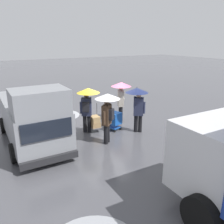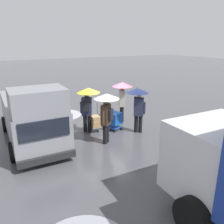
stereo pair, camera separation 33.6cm
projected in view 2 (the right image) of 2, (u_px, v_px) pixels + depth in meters
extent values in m
plane|color=#4C4C51|center=(106.00, 126.00, 11.71)|extent=(90.00, 90.00, 0.00)
cylinder|color=#ADAFB5|center=(62.00, 115.00, 13.44)|extent=(2.29, 2.29, 0.01)
cube|color=gray|center=(31.00, 116.00, 9.83)|extent=(2.02, 5.22, 1.40)
cube|color=gray|center=(38.00, 101.00, 7.90)|extent=(1.86, 1.42, 0.84)
cube|color=black|center=(45.00, 129.00, 7.54)|extent=(1.66, 0.08, 0.63)
cube|color=#232326|center=(48.00, 159.00, 7.81)|extent=(1.96, 0.18, 0.24)
cylinder|color=black|center=(66.00, 141.00, 9.13)|extent=(0.25, 0.72, 0.72)
cylinder|color=black|center=(13.00, 152.00, 8.24)|extent=(0.25, 0.72, 0.72)
cylinder|color=black|center=(47.00, 118.00, 11.84)|extent=(0.25, 0.72, 0.72)
cylinder|color=black|center=(5.00, 124.00, 10.95)|extent=(0.25, 0.72, 0.72)
cube|color=silver|center=(218.00, 159.00, 5.65)|extent=(2.24, 1.85, 1.80)
cube|color=black|center=(191.00, 134.00, 6.34)|extent=(1.98, 0.11, 0.81)
cylinder|color=black|center=(193.00, 219.00, 4.99)|extent=(0.32, 0.97, 0.96)
cube|color=#1951B2|center=(113.00, 118.00, 11.09)|extent=(0.73, 0.88, 0.56)
cube|color=#1951B2|center=(113.00, 127.00, 11.23)|extent=(0.66, 0.80, 0.04)
cylinder|color=#1951B2|center=(107.00, 108.00, 11.24)|extent=(0.56, 0.22, 0.04)
sphere|color=black|center=(121.00, 129.00, 11.20)|extent=(0.10, 0.10, 0.10)
sphere|color=black|center=(115.00, 131.00, 10.91)|extent=(0.10, 0.10, 0.10)
sphere|color=black|center=(111.00, 126.00, 11.60)|extent=(0.10, 0.10, 0.10)
sphere|color=black|center=(106.00, 128.00, 11.30)|extent=(0.10, 0.10, 0.10)
cylinder|color=white|center=(114.00, 117.00, 10.94)|extent=(0.15, 0.29, 0.69)
cube|color=#515156|center=(95.00, 127.00, 11.02)|extent=(0.54, 0.65, 0.03)
cylinder|color=#515156|center=(97.00, 113.00, 11.20)|extent=(0.04, 0.04, 1.10)
cylinder|color=#515156|center=(89.00, 114.00, 11.04)|extent=(0.04, 0.04, 1.10)
cylinder|color=black|center=(98.00, 126.00, 11.41)|extent=(0.07, 0.20, 0.20)
cylinder|color=black|center=(89.00, 128.00, 11.23)|extent=(0.07, 0.20, 0.20)
cube|color=#A37F51|center=(95.00, 124.00, 10.98)|extent=(0.44, 0.49, 0.25)
cube|color=tan|center=(95.00, 119.00, 10.90)|extent=(0.42, 0.49, 0.27)
cylinder|color=black|center=(140.00, 124.00, 10.83)|extent=(0.18, 0.18, 0.82)
cylinder|color=black|center=(136.00, 124.00, 10.85)|extent=(0.18, 0.18, 0.82)
cube|color=#282D47|center=(139.00, 107.00, 10.59)|extent=(0.52, 0.49, 0.84)
sphere|color=tan|center=(139.00, 95.00, 10.43)|extent=(0.22, 0.22, 0.22)
cylinder|color=#282D47|center=(144.00, 108.00, 10.57)|extent=(0.10, 0.10, 0.55)
cylinder|color=#282D47|center=(135.00, 102.00, 10.54)|extent=(0.26, 0.30, 0.50)
cylinder|color=#333338|center=(137.00, 99.00, 10.50)|extent=(0.02, 0.02, 0.86)
cone|color=navy|center=(137.00, 90.00, 10.38)|extent=(1.04, 1.04, 0.22)
sphere|color=#333338|center=(137.00, 88.00, 10.34)|extent=(0.04, 0.04, 0.04)
cylinder|color=black|center=(85.00, 123.00, 10.88)|extent=(0.18, 0.18, 0.82)
cylinder|color=black|center=(89.00, 124.00, 10.87)|extent=(0.18, 0.18, 0.82)
cube|color=#282D47|center=(87.00, 107.00, 10.63)|extent=(0.52, 0.47, 0.84)
sphere|color=brown|center=(86.00, 95.00, 10.47)|extent=(0.22, 0.22, 0.22)
cylinder|color=#282D47|center=(81.00, 107.00, 10.66)|extent=(0.10, 0.10, 0.55)
cylinder|color=#282D47|center=(91.00, 102.00, 10.57)|extent=(0.25, 0.31, 0.50)
cylinder|color=#333338|center=(89.00, 99.00, 10.51)|extent=(0.02, 0.02, 0.86)
cone|color=yellow|center=(88.00, 90.00, 10.40)|extent=(1.04, 1.04, 0.22)
sphere|color=#333338|center=(88.00, 87.00, 10.36)|extent=(0.04, 0.04, 0.04)
cube|color=black|center=(86.00, 107.00, 10.43)|extent=(0.34, 0.30, 0.44)
cylinder|color=black|center=(105.00, 134.00, 9.61)|extent=(0.18, 0.18, 0.82)
cylinder|color=black|center=(107.00, 133.00, 9.79)|extent=(0.18, 0.18, 0.82)
cube|color=#473323|center=(106.00, 115.00, 9.45)|extent=(0.52, 0.49, 0.84)
sphere|color=brown|center=(106.00, 102.00, 9.29)|extent=(0.22, 0.22, 0.22)
cylinder|color=#473323|center=(103.00, 118.00, 9.24)|extent=(0.10, 0.10, 0.55)
cylinder|color=#473323|center=(107.00, 108.00, 9.55)|extent=(0.27, 0.30, 0.50)
cylinder|color=#333338|center=(107.00, 105.00, 9.43)|extent=(0.02, 0.02, 0.86)
cone|color=white|center=(107.00, 96.00, 9.31)|extent=(1.04, 1.04, 0.22)
sphere|color=#333338|center=(107.00, 93.00, 9.28)|extent=(0.04, 0.04, 0.04)
cube|color=black|center=(110.00, 114.00, 9.37)|extent=(0.33, 0.31, 0.44)
cylinder|color=black|center=(121.00, 113.00, 12.46)|extent=(0.18, 0.18, 0.82)
cylinder|color=black|center=(122.00, 114.00, 12.27)|extent=(0.18, 0.18, 0.82)
cube|color=#B2A899|center=(122.00, 98.00, 12.12)|extent=(0.43, 0.52, 0.84)
sphere|color=tan|center=(122.00, 88.00, 11.96)|extent=(0.22, 0.22, 0.22)
cylinder|color=#B2A899|center=(121.00, 98.00, 12.38)|extent=(0.10, 0.10, 0.55)
cylinder|color=#B2A899|center=(123.00, 95.00, 11.89)|extent=(0.32, 0.21, 0.50)
cylinder|color=#333338|center=(122.00, 92.00, 11.91)|extent=(0.02, 0.02, 0.86)
cone|color=#E0668E|center=(122.00, 84.00, 11.80)|extent=(1.04, 1.04, 0.22)
sphere|color=#333338|center=(122.00, 82.00, 11.76)|extent=(0.04, 0.04, 0.04)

